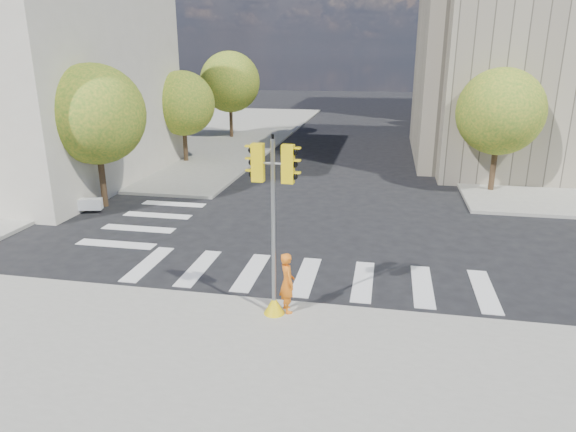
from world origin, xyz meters
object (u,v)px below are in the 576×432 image
object	(u,v)px
traffic_signal	(274,242)
planter_wall	(32,205)
photographer	(287,283)
lamp_far	(464,81)
lamp_near	(497,95)

from	to	relation	value
traffic_signal	planter_wall	size ratio (longest dim) A/B	0.80
photographer	traffic_signal	bearing A→B (deg)	93.84
photographer	planter_wall	bearing A→B (deg)	32.86
lamp_far	photographer	world-z (taller)	lamp_far
lamp_far	lamp_near	bearing A→B (deg)	-90.00
photographer	lamp_near	bearing A→B (deg)	-52.67
lamp_near	traffic_signal	distance (m)	20.78
planter_wall	lamp_far	bearing A→B (deg)	35.76
lamp_near	traffic_signal	bearing A→B (deg)	-114.38
traffic_signal	lamp_far	bearing A→B (deg)	77.56
lamp_near	lamp_far	distance (m)	14.00
traffic_signal	photographer	distance (m)	1.27
traffic_signal	photographer	world-z (taller)	traffic_signal
lamp_far	photographer	bearing A→B (deg)	-104.13
traffic_signal	planter_wall	bearing A→B (deg)	152.53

